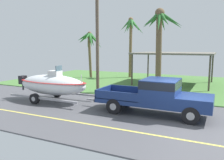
{
  "coord_description": "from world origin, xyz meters",
  "views": [
    {
      "loc": [
        1.54,
        -10.36,
        3.45
      ],
      "look_at": [
        -4.13,
        1.47,
        1.56
      ],
      "focal_mm": 37.09,
      "sensor_mm": 36.0,
      "label": 1
    }
  ],
  "objects": [
    {
      "name": "palm_tree_near_left",
      "position": [
        -2.79,
        6.81,
        4.58
      ],
      "size": [
        3.1,
        3.27,
        6.24
      ],
      "color": "brown",
      "rests_on": "ground"
    },
    {
      "name": "pickup_truck_towing",
      "position": [
        -1.23,
        1.04,
        1.03
      ],
      "size": [
        6.0,
        2.03,
        1.84
      ],
      "color": "navy",
      "rests_on": "ground"
    },
    {
      "name": "ground",
      "position": [
        0.0,
        8.38,
        -0.01
      ],
      "size": [
        36.0,
        22.0,
        0.11
      ],
      "color": "#4C4C51"
    },
    {
      "name": "utility_pole",
      "position": [
        -6.83,
        4.61,
        4.37
      ],
      "size": [
        0.24,
        1.8,
        8.43
      ],
      "color": "brown",
      "rests_on": "ground"
    },
    {
      "name": "palm_tree_far_left",
      "position": [
        -7.73,
        13.8,
        5.03
      ],
      "size": [
        2.61,
        2.46,
        6.64
      ],
      "color": "brown",
      "rests_on": "ground"
    },
    {
      "name": "boat_on_trailer",
      "position": [
        -8.14,
        1.04,
        1.08
      ],
      "size": [
        6.19,
        2.36,
        2.29
      ],
      "color": "gray",
      "rests_on": "ground"
    },
    {
      "name": "carport_awning",
      "position": [
        -2.49,
        11.16,
        2.79
      ],
      "size": [
        6.84,
        5.36,
        2.92
      ],
      "color": "#4C4238",
      "rests_on": "ground"
    },
    {
      "name": "palm_tree_mid",
      "position": [
        -11.7,
        11.65,
        3.99
      ],
      "size": [
        3.03,
        2.64,
        5.09
      ],
      "color": "brown",
      "rests_on": "ground"
    }
  ]
}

